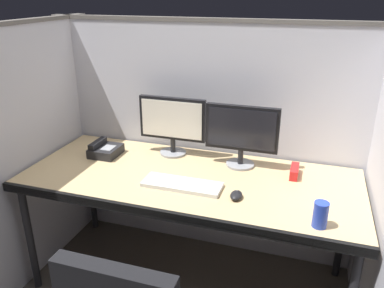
{
  "coord_description": "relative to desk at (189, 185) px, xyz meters",
  "views": [
    {
      "loc": [
        0.62,
        -1.56,
        1.73
      ],
      "look_at": [
        0.0,
        0.35,
        0.92
      ],
      "focal_mm": 35.96,
      "sensor_mm": 36.0,
      "label": 1
    }
  ],
  "objects": [
    {
      "name": "soda_can",
      "position": [
        0.71,
        -0.28,
        0.11
      ],
      "size": [
        0.07,
        0.07,
        0.12
      ],
      "primitive_type": "cylinder",
      "color": "#263FB2",
      "rests_on": "desk"
    },
    {
      "name": "cubicle_partition_left",
      "position": [
        -0.99,
        -0.09,
        0.1
      ],
      "size": [
        0.06,
        1.41,
        1.57
      ],
      "color": "silver",
      "rests_on": "ground"
    },
    {
      "name": "monitor_left",
      "position": [
        -0.2,
        0.29,
        0.27
      ],
      "size": [
        0.43,
        0.17,
        0.37
      ],
      "color": "gray",
      "rests_on": "desk"
    },
    {
      "name": "red_stapler",
      "position": [
        0.57,
        0.2,
        0.08
      ],
      "size": [
        0.04,
        0.15,
        0.06
      ],
      "primitive_type": "cube",
      "color": "red",
      "rests_on": "desk"
    },
    {
      "name": "cubicle_partition_right",
      "position": [
        0.99,
        -0.09,
        0.1
      ],
      "size": [
        0.06,
        1.41,
        1.57
      ],
      "color": "silver",
      "rests_on": "ground"
    },
    {
      "name": "monitor_right",
      "position": [
        0.25,
        0.25,
        0.27
      ],
      "size": [
        0.43,
        0.17,
        0.37
      ],
      "color": "gray",
      "rests_on": "desk"
    },
    {
      "name": "computer_mouse",
      "position": [
        0.3,
        -0.15,
        0.07
      ],
      "size": [
        0.06,
        0.1,
        0.04
      ],
      "color": "black",
      "rests_on": "desk"
    },
    {
      "name": "desk_phone",
      "position": [
        -0.61,
        0.14,
        0.08
      ],
      "size": [
        0.17,
        0.19,
        0.09
      ],
      "color": "black",
      "rests_on": "desk"
    },
    {
      "name": "desk",
      "position": [
        0.0,
        0.0,
        0.0
      ],
      "size": [
        1.9,
        0.8,
        0.74
      ],
      "color": "tan",
      "rests_on": "ground"
    },
    {
      "name": "keyboard_main",
      "position": [
        -0.0,
        -0.11,
        0.06
      ],
      "size": [
        0.43,
        0.15,
        0.02
      ],
      "primitive_type": "cube",
      "color": "silver",
      "rests_on": "desk"
    },
    {
      "name": "cubicle_partition_rear",
      "position": [
        0.0,
        0.46,
        0.1
      ],
      "size": [
        2.21,
        0.06,
        1.57
      ],
      "color": "silver",
      "rests_on": "ground"
    }
  ]
}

